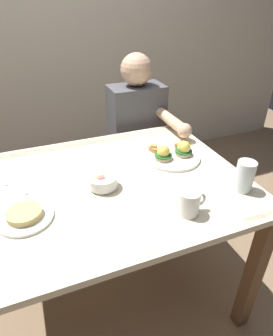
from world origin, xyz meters
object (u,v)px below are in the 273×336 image
dining_table (106,202)px  fork (13,187)px  water_glass_near (244,178)px  coffee_mug (189,202)px  side_plate (25,216)px  eggs_benedict_plate (173,154)px  fruit_bowl (103,182)px  diner_person (139,133)px

dining_table → fork: bearing=163.6°
fork → water_glass_near: bearing=-22.5°
coffee_mug → side_plate: 0.59m
eggs_benedict_plate → water_glass_near: size_ratio=2.08×
side_plate → dining_table: bearing=19.4°
fruit_bowl → fork: 0.38m
fruit_bowl → diner_person: size_ratio=0.11×
fork → diner_person: bearing=32.9°
dining_table → side_plate: side_plate is taller
eggs_benedict_plate → water_glass_near: 0.37m
diner_person → side_plate: bearing=-135.5°
dining_table → diner_person: size_ratio=1.05×
dining_table → fork: fork is taller
side_plate → diner_person: (0.73, 0.72, -0.10)m
dining_table → eggs_benedict_plate: bearing=12.2°
fork → fruit_bowl: bearing=-21.9°
dining_table → diner_person: (0.40, 0.60, 0.02)m
fruit_bowl → eggs_benedict_plate: bearing=16.5°
eggs_benedict_plate → fork: (-0.73, 0.03, -0.02)m
dining_table → eggs_benedict_plate: size_ratio=4.44×
coffee_mug → water_glass_near: water_glass_near is taller
dining_table → fruit_bowl: 0.14m
side_plate → diner_person: size_ratio=0.18×
water_glass_near → eggs_benedict_plate: bearing=113.5°
side_plate → diner_person: diner_person is taller
diner_person → eggs_benedict_plate: bearing=-93.7°
coffee_mug → water_glass_near: size_ratio=0.86×
eggs_benedict_plate → fruit_bowl: eggs_benedict_plate is taller
fork → water_glass_near: water_glass_near is taller
diner_person → dining_table: bearing=-123.6°
water_glass_near → diner_person: bearing=97.5°
dining_table → coffee_mug: bearing=-52.4°
eggs_benedict_plate → fork: eggs_benedict_plate is taller
coffee_mug → side_plate: (-0.56, 0.19, -0.04)m
side_plate → water_glass_near: bearing=-9.5°
fork → diner_person: diner_person is taller
dining_table → fork: (-0.36, 0.11, 0.11)m
eggs_benedict_plate → coffee_mug: coffee_mug is taller
fork → diner_person: (0.76, 0.49, -0.09)m
fruit_bowl → side_plate: fruit_bowl is taller
fork → coffee_mug: bearing=-34.4°
water_glass_near → side_plate: (-0.84, 0.14, -0.04)m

